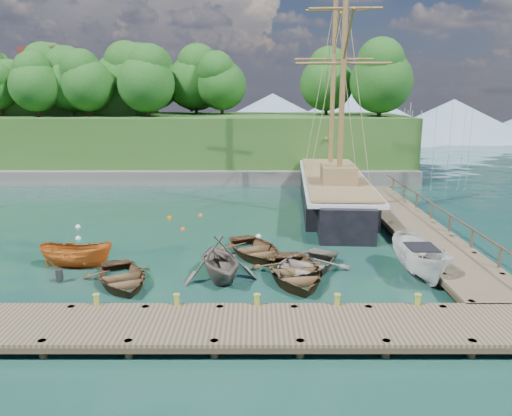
% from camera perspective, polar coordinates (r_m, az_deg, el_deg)
% --- Properties ---
extents(ground, '(160.00, 160.00, 0.00)m').
position_cam_1_polar(ground, '(24.02, -4.73, -7.31)').
color(ground, '#14342D').
rests_on(ground, ground).
extents(dock_near, '(20.00, 3.20, 1.10)m').
position_cam_1_polar(dock_near, '(17.80, 0.13, -13.39)').
color(dock_near, '#44392B').
rests_on(dock_near, ground).
extents(dock_east, '(3.20, 24.00, 1.10)m').
position_cam_1_polar(dock_east, '(31.93, 17.38, -1.85)').
color(dock_east, '#44392B').
rests_on(dock_east, ground).
extents(bollard_0, '(0.26, 0.26, 0.45)m').
position_cam_1_polar(bollard_0, '(20.15, -17.62, -12.10)').
color(bollard_0, olive).
rests_on(bollard_0, ground).
extents(bollard_1, '(0.26, 0.26, 0.45)m').
position_cam_1_polar(bollard_1, '(19.47, -8.97, -12.53)').
color(bollard_1, olive).
rests_on(bollard_1, ground).
extents(bollard_2, '(0.26, 0.26, 0.45)m').
position_cam_1_polar(bollard_2, '(19.25, 0.12, -12.68)').
color(bollard_2, olive).
rests_on(bollard_2, ground).
extents(bollard_3, '(0.26, 0.26, 0.45)m').
position_cam_1_polar(bollard_3, '(19.48, 9.19, -12.52)').
color(bollard_3, olive).
rests_on(bollard_3, ground).
extents(bollard_4, '(0.26, 0.26, 0.45)m').
position_cam_1_polar(bollard_4, '(20.17, 17.82, -12.09)').
color(bollard_4, olive).
rests_on(bollard_4, ground).
extents(rowboat_0, '(4.57, 5.20, 0.90)m').
position_cam_1_polar(rowboat_0, '(23.28, -15.06, -8.43)').
color(rowboat_0, '#4D3621').
rests_on(rowboat_0, ground).
extents(rowboat_1, '(4.44, 4.81, 2.10)m').
position_cam_1_polar(rowboat_1, '(23.18, -4.13, -8.08)').
color(rowboat_1, '#595048').
rests_on(rowboat_1, ground).
extents(rowboat_2, '(4.22, 5.46, 1.04)m').
position_cam_1_polar(rowboat_2, '(23.02, 4.43, -8.24)').
color(rowboat_2, '#523922').
rests_on(rowboat_2, ground).
extents(rowboat_3, '(5.46, 5.83, 0.98)m').
position_cam_1_polar(rowboat_3, '(23.96, 5.45, -7.38)').
color(rowboat_3, '#6A6055').
rests_on(rowboat_3, ground).
extents(rowboat_4, '(4.83, 5.52, 0.95)m').
position_cam_1_polar(rowboat_4, '(26.19, -0.12, -5.50)').
color(rowboat_4, '#523821').
rests_on(rowboat_4, ground).
extents(motorboat_orange, '(3.79, 1.72, 1.42)m').
position_cam_1_polar(motorboat_orange, '(26.10, -19.71, -6.37)').
color(motorboat_orange, '#BF601E').
rests_on(motorboat_orange, ground).
extents(cabin_boat_white, '(2.18, 5.01, 1.89)m').
position_cam_1_polar(cabin_boat_white, '(24.64, 18.17, -7.42)').
color(cabin_boat_white, silver).
rests_on(cabin_boat_white, ground).
extents(schooner, '(5.73, 25.67, 18.46)m').
position_cam_1_polar(schooner, '(37.29, 8.85, 1.64)').
color(schooner, black).
rests_on(schooner, ground).
extents(mooring_buoy_0, '(0.33, 0.33, 0.33)m').
position_cam_1_polar(mooring_buoy_0, '(30.93, -19.64, -3.34)').
color(mooring_buoy_0, silver).
rests_on(mooring_buoy_0, ground).
extents(mooring_buoy_1, '(0.28, 0.28, 0.28)m').
position_cam_1_polar(mooring_buoy_1, '(31.34, -8.35, -2.49)').
color(mooring_buoy_1, '#DE440D').
rests_on(mooring_buoy_1, ground).
extents(mooring_buoy_2, '(0.29, 0.29, 0.29)m').
position_cam_1_polar(mooring_buoy_2, '(27.85, -2.70, -4.36)').
color(mooring_buoy_2, '#F52002').
rests_on(mooring_buoy_2, ground).
extents(mooring_buoy_3, '(0.34, 0.34, 0.34)m').
position_cam_1_polar(mooring_buoy_3, '(29.49, 0.27, -3.34)').
color(mooring_buoy_3, silver).
rests_on(mooring_buoy_3, ground).
extents(mooring_buoy_4, '(0.34, 0.34, 0.34)m').
position_cam_1_polar(mooring_buoy_4, '(34.21, -9.84, -1.21)').
color(mooring_buoy_4, '#D65700').
rests_on(mooring_buoy_4, ground).
extents(mooring_buoy_5, '(0.31, 0.31, 0.31)m').
position_cam_1_polar(mooring_buoy_5, '(34.63, -6.35, -0.91)').
color(mooring_buoy_5, orange).
rests_on(mooring_buoy_5, ground).
extents(mooring_buoy_6, '(0.34, 0.34, 0.34)m').
position_cam_1_polar(mooring_buoy_6, '(33.52, -19.67, -2.09)').
color(mooring_buoy_6, silver).
rests_on(mooring_buoy_6, ground).
extents(mooring_buoy_7, '(0.35, 0.35, 0.35)m').
position_cam_1_polar(mooring_buoy_7, '(26.81, -0.36, -5.05)').
color(mooring_buoy_7, '#E13C0B').
rests_on(mooring_buoy_7, ground).
extents(headland, '(51.00, 19.31, 12.90)m').
position_cam_1_polar(headland, '(55.86, -15.65, 9.80)').
color(headland, '#474744').
rests_on(headland, ground).
extents(distant_ridge, '(117.00, 40.00, 10.00)m').
position_cam_1_polar(distant_ridge, '(92.53, 1.47, 10.70)').
color(distant_ridge, '#728CA5').
rests_on(distant_ridge, ground).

